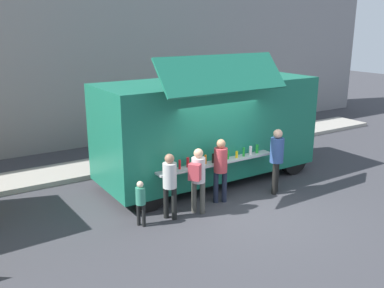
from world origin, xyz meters
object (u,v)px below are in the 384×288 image
at_px(trash_bin, 259,130).
at_px(customer_mid_with_backpack, 198,175).
at_px(food_truck_main, 209,127).
at_px(customer_front_ordering, 221,165).
at_px(customer_extra_browsing, 277,155).
at_px(child_near_queue, 141,199).
at_px(customer_rear_waiting, 170,181).

bearing_deg(trash_bin, customer_mid_with_backpack, -143.12).
distance_m(food_truck_main, customer_front_ordering, 1.82).
bearing_deg(customer_extra_browsing, child_near_queue, 50.77).
bearing_deg(customer_front_ordering, customer_extra_browsing, -76.60).
distance_m(trash_bin, child_near_queue, 8.10).
relative_size(food_truck_main, child_near_queue, 5.87).
bearing_deg(customer_front_ordering, child_near_queue, 116.60).
xyz_separation_m(customer_mid_with_backpack, child_near_queue, (-1.45, 0.13, -0.35)).
distance_m(customer_front_ordering, customer_mid_with_backpack, 0.91).
distance_m(trash_bin, customer_extra_browsing, 5.20).
height_order(customer_mid_with_backpack, child_near_queue, customer_mid_with_backpack).
bearing_deg(food_truck_main, child_near_queue, -150.97).
bearing_deg(food_truck_main, customer_mid_with_backpack, -130.86).
bearing_deg(trash_bin, customer_front_ordering, -140.29).
relative_size(food_truck_main, trash_bin, 6.48).
xyz_separation_m(food_truck_main, customer_rear_waiting, (-2.27, -1.74, -0.65)).
distance_m(food_truck_main, customer_mid_with_backpack, 2.50).
height_order(food_truck_main, customer_extra_browsing, food_truck_main).
xyz_separation_m(food_truck_main, customer_extra_browsing, (0.96, -1.86, -0.54)).
relative_size(customer_front_ordering, child_near_queue, 1.55).
distance_m(customer_front_ordering, child_near_queue, 2.36).
relative_size(customer_front_ordering, customer_mid_with_backpack, 1.03).
bearing_deg(child_near_queue, customer_rear_waiting, -31.58).
xyz_separation_m(customer_front_ordering, customer_rear_waiting, (-1.57, -0.16, -0.05)).
distance_m(customer_front_ordering, customer_rear_waiting, 1.58).
bearing_deg(child_near_queue, customer_extra_browsing, -31.96).
bearing_deg(customer_rear_waiting, trash_bin, -3.03).
bearing_deg(child_near_queue, trash_bin, -0.03).
relative_size(customer_rear_waiting, child_near_queue, 1.48).
distance_m(customer_rear_waiting, child_near_queue, 0.81).
bearing_deg(customer_rear_waiting, food_truck_main, 1.45).
relative_size(customer_mid_with_backpack, customer_extra_browsing, 0.92).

